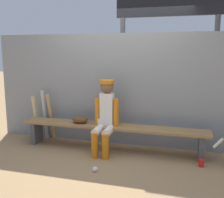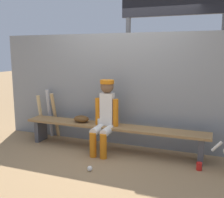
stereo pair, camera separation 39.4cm
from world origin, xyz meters
name	(u,v)px [view 1 (the left image)]	position (x,y,z in m)	size (l,w,h in m)	color
ground_plane	(112,150)	(0.00, 0.00, 0.00)	(30.00, 30.00, 0.00)	#9E7A51
chainlink_fence	(118,90)	(0.00, 0.37, 0.99)	(4.70, 0.03, 1.97)	gray
dugout_bench	(112,130)	(0.00, 0.00, 0.35)	(3.18, 0.36, 0.44)	olive
player_seated	(105,114)	(-0.09, -0.11, 0.65)	(0.41, 0.55, 1.20)	silver
baseball_glove	(80,120)	(-0.57, 0.00, 0.50)	(0.28, 0.20, 0.12)	#593819
bat_wood_tan	(51,117)	(-1.28, 0.26, 0.44)	(0.06, 0.06, 0.89)	tan
bat_aluminum_silver	(45,114)	(-1.42, 0.28, 0.47)	(0.06, 0.06, 0.94)	#B7B7BC
bat_wood_natural	(36,118)	(-1.57, 0.20, 0.42)	(0.06, 0.06, 0.83)	tan
baseball	(95,169)	(0.00, -0.87, 0.04)	(0.07, 0.07, 0.07)	white
cup_on_ground	(201,163)	(1.43, -0.28, 0.06)	(0.08, 0.08, 0.11)	red
cup_on_bench	(100,122)	(-0.21, -0.04, 0.49)	(0.08, 0.08, 0.11)	silver
scoreboard	(172,14)	(0.84, 1.22, 2.36)	(2.30, 0.27, 3.35)	#3F3F42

